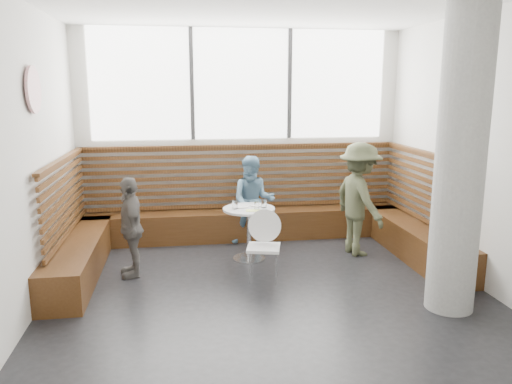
{
  "coord_description": "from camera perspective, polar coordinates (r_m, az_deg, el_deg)",
  "views": [
    {
      "loc": [
        -0.96,
        -5.23,
        2.31
      ],
      "look_at": [
        0.0,
        1.0,
        1.0
      ],
      "focal_mm": 35.0,
      "sensor_mm": 36.0,
      "label": 1
    }
  ],
  "objects": [
    {
      "name": "cafe_chair",
      "position": [
        6.12,
        0.78,
        -5.49
      ],
      "size": [
        0.41,
        0.4,
        0.85
      ],
      "rotation": [
        0.0,
        0.0,
        -0.24
      ],
      "color": "white",
      "rests_on": "ground"
    },
    {
      "name": "cafe_table",
      "position": [
        6.79,
        -0.82,
        -3.53
      ],
      "size": [
        0.71,
        0.71,
        0.73
      ],
      "color": "silver",
      "rests_on": "ground"
    },
    {
      "name": "menu_card",
      "position": [
        6.6,
        -0.33,
        -2.13
      ],
      "size": [
        0.21,
        0.16,
        0.0
      ],
      "primitive_type": "cube",
      "rotation": [
        0.0,
        0.0,
        -0.12
      ],
      "color": "#A5C64C",
      "rests_on": "cafe_table"
    },
    {
      "name": "booth",
      "position": [
        7.32,
        -0.92,
        -3.32
      ],
      "size": [
        5.0,
        2.5,
        1.44
      ],
      "color": "#3E230F",
      "rests_on": "ground"
    },
    {
      "name": "wall_art",
      "position": [
        5.83,
        -24.1,
        10.63
      ],
      "size": [
        0.03,
        0.5,
        0.5
      ],
      "primitive_type": "cylinder",
      "rotation": [
        0.0,
        1.57,
        0.0
      ],
      "color": "white",
      "rests_on": "room"
    },
    {
      "name": "concrete_column",
      "position": [
        5.46,
        22.32,
        3.39
      ],
      "size": [
        0.5,
        0.5,
        3.2
      ],
      "primitive_type": "cylinder",
      "color": "gray",
      "rests_on": "ground"
    },
    {
      "name": "plate_near",
      "position": [
        6.79,
        -1.67,
        -1.69
      ],
      "size": [
        0.19,
        0.19,
        0.01
      ],
      "primitive_type": "cylinder",
      "color": "white",
      "rests_on": "cafe_table"
    },
    {
      "name": "glass_right",
      "position": [
        6.76,
        0.91,
        -1.3
      ],
      "size": [
        0.07,
        0.07,
        0.12
      ],
      "primitive_type": "cylinder",
      "color": "white",
      "rests_on": "cafe_table"
    },
    {
      "name": "glass_left",
      "position": [
        6.69,
        -2.41,
        -1.45
      ],
      "size": [
        0.07,
        0.07,
        0.12
      ],
      "primitive_type": "cylinder",
      "color": "white",
      "rests_on": "cafe_table"
    },
    {
      "name": "plate_far",
      "position": [
        6.87,
        0.02,
        -1.53
      ],
      "size": [
        0.18,
        0.18,
        0.01
      ],
      "primitive_type": "cylinder",
      "color": "white",
      "rests_on": "cafe_table"
    },
    {
      "name": "adult_man",
      "position": [
        7.12,
        11.72,
        -0.81
      ],
      "size": [
        0.79,
        1.12,
        1.59
      ],
      "primitive_type": "imported",
      "rotation": [
        0.0,
        0.0,
        1.78
      ],
      "color": "#474D33",
      "rests_on": "ground"
    },
    {
      "name": "child_left",
      "position": [
        6.39,
        -14.1,
        -3.89
      ],
      "size": [
        0.43,
        0.78,
        1.26
      ],
      "primitive_type": "imported",
      "rotation": [
        0.0,
        0.0,
        -1.4
      ],
      "color": "#5F5A56",
      "rests_on": "ground"
    },
    {
      "name": "room",
      "position": [
        5.37,
        1.62,
        4.15
      ],
      "size": [
        5.0,
        5.0,
        3.2
      ],
      "color": "silver",
      "rests_on": "ground"
    },
    {
      "name": "glass_mid",
      "position": [
        6.65,
        0.08,
        -1.58
      ],
      "size": [
        0.07,
        0.07,
        0.1
      ],
      "primitive_type": "cylinder",
      "color": "white",
      "rests_on": "cafe_table"
    },
    {
      "name": "child_back",
      "position": [
        7.42,
        -0.32,
        -1.03
      ],
      "size": [
        0.74,
        0.62,
        1.34
      ],
      "primitive_type": "imported",
      "rotation": [
        0.0,
        0.0,
        -0.19
      ],
      "color": "#5F88A5",
      "rests_on": "ground"
    }
  ]
}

